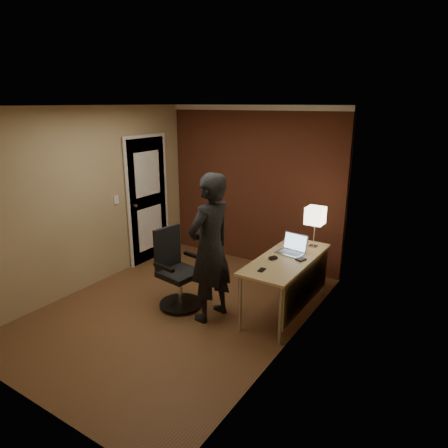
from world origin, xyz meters
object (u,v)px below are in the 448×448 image
at_px(desk, 292,269).
at_px(wallet, 301,259).
at_px(laptop, 293,248).
at_px(desk_lamp, 315,216).
at_px(office_chair, 176,273).
at_px(person, 210,248).
at_px(phone, 262,270).
at_px(mouse, 273,258).

xyz_separation_m(desk, wallet, (0.10, 0.01, 0.14)).
bearing_deg(laptop, desk_lamp, 66.25).
relative_size(desk, office_chair, 1.49).
distance_m(desk_lamp, person, 1.44).
xyz_separation_m(desk_lamp, person, (-0.85, -1.13, -0.25)).
bearing_deg(office_chair, phone, 4.23).
xyz_separation_m(laptop, wallet, (0.19, -0.18, -0.05)).
bearing_deg(office_chair, person, -1.01).
distance_m(phone, person, 0.66).
xyz_separation_m(desk_lamp, wallet, (0.04, -0.52, -0.41)).
bearing_deg(desk_lamp, desk, -96.88).
xyz_separation_m(desk_lamp, office_chair, (-1.39, -1.12, -0.70)).
distance_m(laptop, mouse, 0.36).
relative_size(desk_lamp, mouse, 5.35).
bearing_deg(person, desk, 135.83).
bearing_deg(mouse, wallet, 51.76).
xyz_separation_m(office_chair, person, (0.53, -0.01, 0.45)).
bearing_deg(person, mouse, 136.14).
distance_m(phone, office_chair, 1.21).
bearing_deg(desk_lamp, wallet, -85.75).
bearing_deg(desk_lamp, phone, -101.82).
xyz_separation_m(laptop, mouse, (-0.11, -0.34, -0.05)).
distance_m(desk_lamp, wallet, 0.66).
xyz_separation_m(desk, office_chair, (-1.32, -0.59, -0.16)).
bearing_deg(office_chair, wallet, 23.09).
bearing_deg(wallet, desk, -172.64).
distance_m(desk_lamp, phone, 1.14).
bearing_deg(person, phone, 106.97).
height_order(desk, mouse, mouse).
xyz_separation_m(wallet, person, (-0.89, -0.62, 0.16)).
xyz_separation_m(laptop, office_chair, (-1.24, -0.79, -0.35)).
bearing_deg(desk_lamp, mouse, -110.90).
relative_size(desk_lamp, laptop, 1.47).
bearing_deg(office_chair, desk, 24.20).
relative_size(desk_lamp, phone, 4.65).
bearing_deg(phone, desk_lamp, 74.98).
relative_size(desk, person, 0.84).
bearing_deg(desk, person, -142.56).
bearing_deg(laptop, office_chair, -147.48).
height_order(desk, phone, phone).
relative_size(desk, phone, 13.04).
distance_m(desk, wallet, 0.17).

